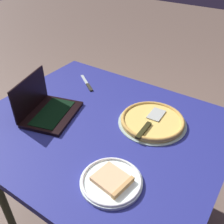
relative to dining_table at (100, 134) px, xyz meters
The scene contains 6 objects.
ground_plane 0.71m from the dining_table, ahead, with size 12.00×12.00×0.00m, color #765F51.
dining_table is the anchor object (origin of this frame).
laptop 0.33m from the dining_table, 163.91° to the right, with size 0.32×0.36×0.21m.
pizza_plate 0.39m from the dining_table, 46.50° to the right, with size 0.25×0.25×0.04m.
pizza_tray 0.29m from the dining_table, 37.30° to the left, with size 0.36×0.36×0.04m.
table_knife 0.44m from the dining_table, 136.89° to the left, with size 0.20×0.15×0.01m.
Camera 1 is at (0.64, -0.83, 1.61)m, focal length 41.08 mm.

